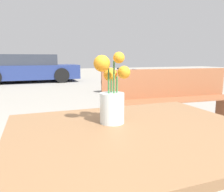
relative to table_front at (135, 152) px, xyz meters
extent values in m
cube|color=brown|center=(0.00, 0.00, 0.08)|extent=(0.99, 0.82, 0.03)
cylinder|color=brown|center=(-0.41, 0.35, -0.28)|extent=(0.05, 0.05, 0.70)
cylinder|color=brown|center=(0.44, 0.32, -0.28)|extent=(0.05, 0.05, 0.70)
cylinder|color=silver|center=(-0.06, 0.11, 0.16)|extent=(0.10, 0.10, 0.13)
cylinder|color=silver|center=(-0.06, 0.11, 0.14)|extent=(0.09, 0.09, 0.07)
cylinder|color=#337038|center=(-0.03, 0.11, 0.20)|extent=(0.01, 0.01, 0.19)
sphere|color=orange|center=(0.00, 0.11, 0.31)|extent=(0.05, 0.05, 0.05)
cylinder|color=#337038|center=(-0.05, 0.13, 0.20)|extent=(0.01, 0.01, 0.17)
sphere|color=orange|center=(-0.04, 0.16, 0.30)|extent=(0.06, 0.06, 0.06)
cylinder|color=#337038|center=(-0.07, 0.11, 0.22)|extent=(0.01, 0.01, 0.22)
sphere|color=orange|center=(-0.10, 0.10, 0.35)|extent=(0.07, 0.07, 0.07)
cylinder|color=#337038|center=(-0.05, 0.09, 0.24)|extent=(0.01, 0.01, 0.25)
sphere|color=orange|center=(-0.04, 0.06, 0.37)|extent=(0.04, 0.04, 0.04)
cube|color=brown|center=(1.47, 1.65, -0.19)|extent=(1.93, 0.55, 0.02)
cube|color=brown|center=(1.48, 1.80, 0.02)|extent=(1.90, 0.23, 0.40)
cube|color=brown|center=(0.58, 1.74, -0.41)|extent=(0.09, 0.33, 0.43)
cylinder|color=black|center=(1.98, 5.15, -0.32)|extent=(0.62, 0.06, 0.62)
cylinder|color=black|center=(2.88, 5.19, -0.32)|extent=(0.62, 0.06, 0.62)
cube|color=#235199|center=(2.43, 5.17, -0.12)|extent=(0.81, 0.06, 0.03)
cylinder|color=#235199|center=(2.27, 5.16, -0.02)|extent=(0.02, 0.02, 0.19)
cube|color=black|center=(2.27, 5.16, 0.07)|extent=(0.16, 0.07, 0.04)
cube|color=#235199|center=(2.83, 5.19, 0.02)|extent=(0.06, 0.44, 0.02)
cube|color=navy|center=(-0.13, 9.10, -0.20)|extent=(4.07, 1.77, 0.57)
cube|color=#2D333D|center=(-0.13, 9.10, 0.30)|extent=(2.26, 1.57, 0.43)
cylinder|color=black|center=(1.08, 8.28, -0.33)|extent=(0.61, 0.20, 0.60)
cylinder|color=black|center=(1.14, 9.82, -0.33)|extent=(0.61, 0.20, 0.60)
camera|label=1|loc=(-0.40, -0.72, 0.37)|focal=35.00mm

